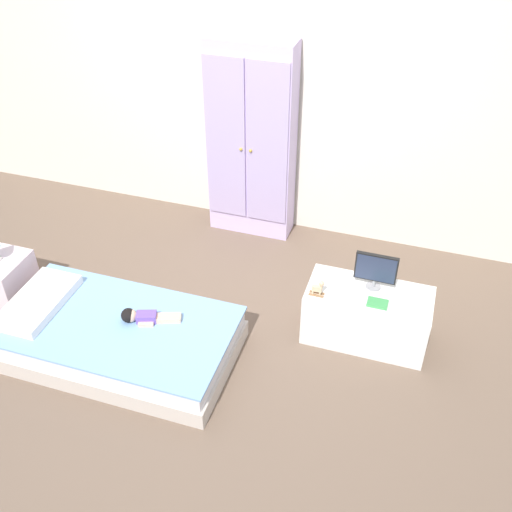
{
  "coord_description": "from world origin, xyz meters",
  "views": [
    {
      "loc": [
        1.27,
        -2.7,
        2.99
      ],
      "look_at": [
        0.3,
        0.31,
        0.56
      ],
      "focal_mm": 41.8,
      "sensor_mm": 36.0,
      "label": 1
    }
  ],
  "objects": [
    {
      "name": "bed",
      "position": [
        -0.48,
        -0.29,
        0.13
      ],
      "size": [
        1.56,
        0.85,
        0.26
      ],
      "color": "beige",
      "rests_on": "ground_plane"
    },
    {
      "name": "nightstand",
      "position": [
        -1.55,
        -0.07,
        0.19
      ],
      "size": [
        0.38,
        0.38,
        0.37
      ],
      "primitive_type": "cube",
      "color": "silver",
      "rests_on": "ground_plane"
    },
    {
      "name": "book_green",
      "position": [
        1.14,
        0.27,
        0.41
      ],
      "size": [
        0.13,
        0.09,
        0.01
      ],
      "primitive_type": "cube",
      "color": "#429E51",
      "rests_on": "tv_stand"
    },
    {
      "name": "doll",
      "position": [
        -0.33,
        -0.22,
        0.3
      ],
      "size": [
        0.38,
        0.19,
        0.1
      ],
      "color": "#6B4CB2",
      "rests_on": "bed"
    },
    {
      "name": "wardrobe",
      "position": [
        -0.09,
        1.4,
        0.82
      ],
      "size": [
        0.69,
        0.28,
        1.64
      ],
      "color": "silver",
      "rests_on": "ground_plane"
    },
    {
      "name": "tv_stand",
      "position": [
        1.07,
        0.36,
        0.2
      ],
      "size": [
        0.83,
        0.4,
        0.4
      ],
      "primitive_type": "cube",
      "color": "silver",
      "rests_on": "ground_plane"
    },
    {
      "name": "tv_monitor",
      "position": [
        1.08,
        0.43,
        0.55
      ],
      "size": [
        0.28,
        0.1,
        0.27
      ],
      "color": "#99999E",
      "rests_on": "tv_stand"
    },
    {
      "name": "rocking_horse_toy",
      "position": [
        0.75,
        0.23,
        0.46
      ],
      "size": [
        0.1,
        0.04,
        0.12
      ],
      "color": "#8E6642",
      "rests_on": "tv_stand"
    },
    {
      "name": "back_wall",
      "position": [
        0.0,
        1.57,
        1.35
      ],
      "size": [
        6.4,
        0.05,
        2.7
      ],
      "primitive_type": "cube",
      "color": "silver",
      "rests_on": "ground_plane"
    },
    {
      "name": "pillow",
      "position": [
        -1.06,
        -0.29,
        0.3
      ],
      "size": [
        0.32,
        0.61,
        0.06
      ],
      "primitive_type": "cube",
      "color": "white",
      "rests_on": "bed"
    },
    {
      "name": "ground_plane",
      "position": [
        0.0,
        0.0,
        -0.01
      ],
      "size": [
        10.0,
        10.0,
        0.02
      ],
      "primitive_type": "cube",
      "color": "brown"
    }
  ]
}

